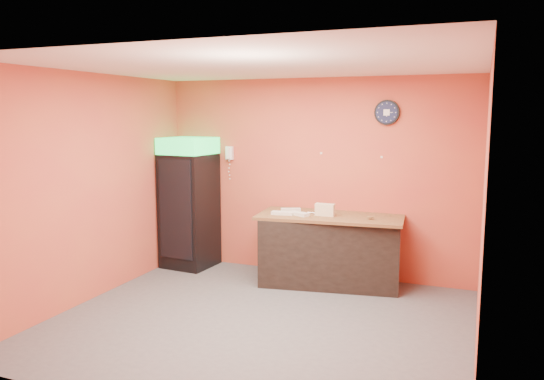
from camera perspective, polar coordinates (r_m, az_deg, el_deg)
The scene contains 15 objects.
floor at distance 6.10m, azimuth -1.33°, elevation -13.96°, with size 4.50×4.50×0.00m, color #47474C.
back_wall at distance 7.58m, azimuth 4.56°, elevation 1.36°, with size 4.50×0.02×2.80m, color #C05836.
left_wall at distance 6.91m, azimuth -18.81°, elevation 0.28°, with size 0.02×4.00×2.80m, color #C05836.
right_wall at distance 5.27m, azimuth 21.76°, elevation -2.22°, with size 0.02×4.00×2.80m, color #C05836.
ceiling at distance 5.67m, azimuth -1.43°, elevation 13.25°, with size 4.50×4.00×0.02m, color white.
beverage_cooler at distance 8.04m, azimuth -9.01°, elevation -1.55°, with size 0.74×0.75×1.95m.
prep_counter at distance 7.28m, azimuth 6.24°, elevation -6.53°, with size 1.82×0.81×0.91m, color black.
wall_clock at distance 7.27m, azimuth 12.26°, elevation 8.16°, with size 0.33×0.06×0.33m.
wall_phone at distance 7.99m, azimuth -4.62°, elevation 3.98°, with size 0.11×0.10×0.20m.
butcher_paper at distance 7.17m, azimuth 6.30°, elevation -2.85°, with size 1.93×0.89×0.04m, color brown.
sub_roll_stack at distance 7.09m, azimuth 5.71°, elevation -2.13°, with size 0.26×0.10×0.16m.
wrapped_sandwich_left at distance 7.15m, azimuth 1.14°, elevation -2.50°, with size 0.29×0.12×0.04m, color silver.
wrapped_sandwich_mid at distance 7.11m, azimuth 2.91°, elevation -2.57°, with size 0.30×0.12×0.04m, color silver.
wrapped_sandwich_right at distance 7.41m, azimuth 2.03°, elevation -2.14°, with size 0.27×0.11×0.04m, color silver.
kitchen_tool at distance 7.22m, azimuth 4.92°, elevation -2.36°, with size 0.06×0.06×0.06m, color silver.
Camera 1 is at (2.22, -5.19, 2.30)m, focal length 35.00 mm.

